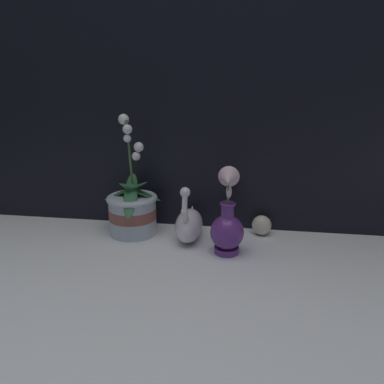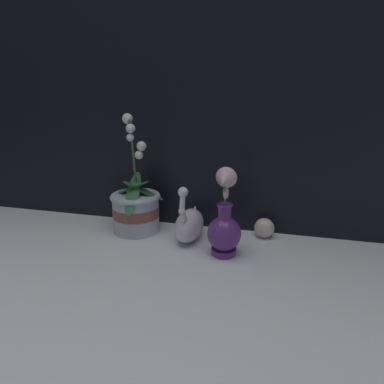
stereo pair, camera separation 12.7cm
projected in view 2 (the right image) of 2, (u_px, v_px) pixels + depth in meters
ground_plane at (177, 259)px, 1.19m from camera, size 2.80×2.80×0.00m
window_backdrop at (200, 64)px, 1.30m from camera, size 2.80×0.03×1.20m
orchid_potted_plant at (136, 207)px, 1.39m from camera, size 0.24×0.24×0.44m
swan_figurine at (190, 224)px, 1.32m from camera, size 0.09×0.21×0.22m
blue_vase at (224, 225)px, 1.19m from camera, size 0.11×0.11×0.29m
glass_sphere at (264, 228)px, 1.34m from camera, size 0.07×0.07×0.07m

